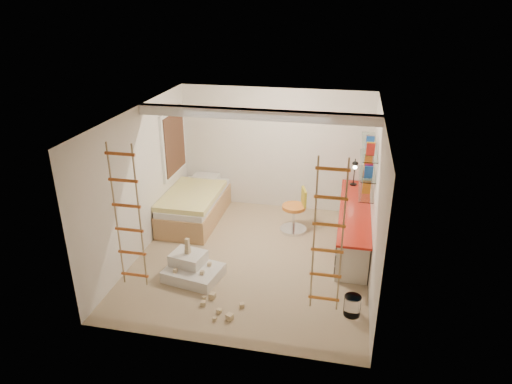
% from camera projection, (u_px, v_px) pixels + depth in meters
% --- Properties ---
extents(floor, '(4.50, 4.50, 0.00)m').
position_uv_depth(floor, '(253.00, 258.00, 8.11)').
color(floor, tan).
rests_on(floor, ground).
extents(ceiling_beam, '(4.00, 0.18, 0.16)m').
position_uv_depth(ceiling_beam, '(256.00, 114.00, 7.38)').
color(ceiling_beam, white).
rests_on(ceiling_beam, ceiling).
extents(window_frame, '(0.06, 1.15, 1.35)m').
position_uv_depth(window_frame, '(173.00, 143.00, 9.21)').
color(window_frame, white).
rests_on(window_frame, wall_left).
extents(window_blind, '(0.02, 1.00, 1.20)m').
position_uv_depth(window_blind, '(175.00, 143.00, 9.20)').
color(window_blind, '#4C2D1E').
rests_on(window_blind, window_frame).
extents(rope_ladder_left, '(0.41, 0.04, 2.13)m').
position_uv_depth(rope_ladder_left, '(128.00, 218.00, 6.19)').
color(rope_ladder_left, '#C05020').
rests_on(rope_ladder_left, ceiling).
extents(rope_ladder_right, '(0.41, 0.04, 2.13)m').
position_uv_depth(rope_ladder_right, '(328.00, 238.00, 5.68)').
color(rope_ladder_right, orange).
rests_on(rope_ladder_right, ceiling).
extents(waste_bin, '(0.25, 0.25, 0.31)m').
position_uv_depth(waste_bin, '(352.00, 306.00, 6.61)').
color(waste_bin, white).
rests_on(waste_bin, floor).
extents(desk, '(0.56, 2.80, 0.75)m').
position_uv_depth(desk, '(353.00, 225.00, 8.40)').
color(desk, red).
rests_on(desk, floor).
extents(shelves, '(0.25, 1.80, 0.71)m').
position_uv_depth(shelves, '(367.00, 165.00, 8.17)').
color(shelves, white).
rests_on(shelves, wall_right).
extents(bed, '(1.02, 2.00, 0.69)m').
position_uv_depth(bed, '(195.00, 205.00, 9.36)').
color(bed, '#AD7F51').
rests_on(bed, floor).
extents(task_lamp, '(0.14, 0.36, 0.57)m').
position_uv_depth(task_lamp, '(355.00, 170.00, 8.98)').
color(task_lamp, black).
rests_on(task_lamp, desk).
extents(swivel_chair, '(0.66, 0.66, 0.89)m').
position_uv_depth(swivel_chair, '(295.00, 216.00, 8.91)').
color(swivel_chair, orange).
rests_on(swivel_chair, floor).
extents(play_platform, '(0.98, 0.82, 0.39)m').
position_uv_depth(play_platform, '(192.00, 269.00, 7.51)').
color(play_platform, silver).
rests_on(play_platform, floor).
extents(toy_blocks, '(1.26, 1.17, 0.66)m').
position_uv_depth(toy_blocks, '(205.00, 282.00, 7.07)').
color(toy_blocks, '#CCB284').
rests_on(toy_blocks, floor).
extents(books, '(0.14, 0.64, 0.92)m').
position_uv_depth(books, '(368.00, 157.00, 8.12)').
color(books, orange).
rests_on(books, shelves).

